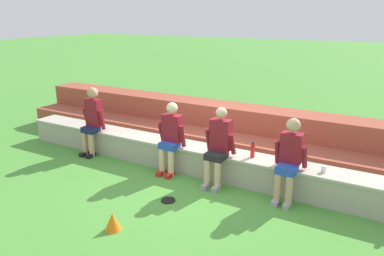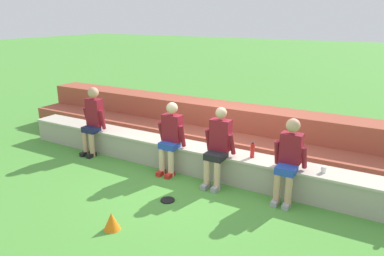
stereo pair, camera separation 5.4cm
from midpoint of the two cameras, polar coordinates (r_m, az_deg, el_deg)
name	(u,v)px [view 2 (the right image)]	position (r m, az deg, el deg)	size (l,w,h in m)	color
ground_plane	(200,179)	(6.75, 1.45, -7.87)	(80.00, 80.00, 0.00)	#4C9338
stone_seating_wall	(206,160)	(6.84, 2.48, -5.05)	(8.76, 0.55, 0.51)	#A8A08E
brick_bleachers	(235,134)	(7.93, 6.96, -0.95)	(10.73, 1.38, 0.98)	#A34C38
person_far_left	(93,119)	(7.97, -14.99, 1.42)	(0.53, 0.51, 1.43)	tan
person_left_of_center	(171,136)	(6.76, -3.12, -1.24)	(0.54, 0.48, 1.35)	beige
person_center	(218,145)	(6.30, 4.33, -2.66)	(0.53, 0.56, 1.37)	#DBAD89
person_right_of_center	(289,158)	(5.94, 15.10, -4.52)	(0.51, 0.57, 1.34)	tan
water_bottle_center_gap	(252,150)	(6.38, 9.63, -3.45)	(0.07, 0.07, 0.27)	red
plastic_cup_middle	(324,169)	(6.10, 20.05, -6.09)	(0.08, 0.08, 0.10)	white
frisbee	(168,200)	(6.01, -3.56, -11.15)	(0.23, 0.23, 0.02)	black
sports_cone	(112,221)	(5.34, -12.11, -14.01)	(0.23, 0.23, 0.26)	orange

